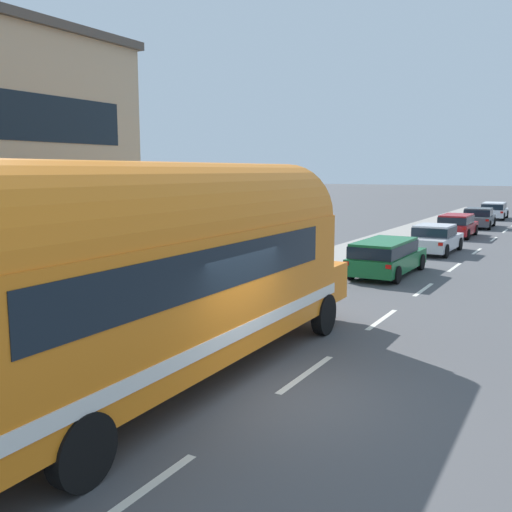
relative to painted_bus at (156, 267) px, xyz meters
name	(u,v)px	position (x,y,z in m)	size (l,w,h in m)	color
ground_plane	(277,395)	(1.91, 0.93, -2.30)	(300.00, 300.00, 0.00)	#4C4C4F
lane_markings	(366,273)	(-0.80, 13.47, -2.30)	(3.97, 80.00, 0.01)	silver
sidewalk_slab	(279,276)	(-3.27, 10.93, -2.23)	(2.66, 90.00, 0.15)	gray
painted_bus	(156,267)	(0.00, 0.00, 0.00)	(2.72, 12.42, 4.12)	orange
car_lead	(386,255)	(-0.02, 13.47, -1.50)	(1.93, 4.76, 1.37)	#196633
car_second	(435,238)	(0.17, 20.62, -1.57)	(2.00, 4.46, 1.37)	silver
car_third	(457,224)	(-0.21, 28.07, -1.52)	(1.91, 4.31, 1.37)	#A5191E
car_fourth	(478,217)	(-0.05, 34.85, -1.57)	(2.11, 4.53, 1.37)	#474C51
car_fifth	(494,210)	(-0.11, 42.96, -1.52)	(2.01, 4.41, 1.37)	white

